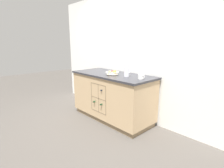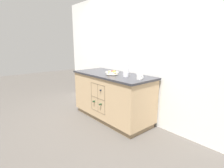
% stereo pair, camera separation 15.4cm
% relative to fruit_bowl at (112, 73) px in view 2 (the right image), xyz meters
% --- Properties ---
extents(ground_plane, '(14.00, 14.00, 0.00)m').
position_rel_fruit_bowl_xyz_m(ground_plane, '(-0.08, 0.07, -0.96)').
color(ground_plane, '#4C4742').
extents(back_wall, '(4.40, 0.06, 2.55)m').
position_rel_fruit_bowl_xyz_m(back_wall, '(-0.08, 0.49, 0.31)').
color(back_wall, white).
rests_on(back_wall, ground_plane).
extents(kitchen_island, '(1.74, 0.76, 0.92)m').
position_rel_fruit_bowl_xyz_m(kitchen_island, '(-0.08, 0.06, -0.49)').
color(kitchen_island, '#8B7354').
rests_on(kitchen_island, ground_plane).
extents(fruit_bowl, '(0.25, 0.25, 0.09)m').
position_rel_fruit_bowl_xyz_m(fruit_bowl, '(0.00, 0.00, 0.00)').
color(fruit_bowl, silver).
rests_on(fruit_bowl, kitchen_island).
extents(white_pitcher, '(0.15, 0.10, 0.22)m').
position_rel_fruit_bowl_xyz_m(white_pitcher, '(0.31, 0.06, 0.07)').
color(white_pitcher, white).
rests_on(white_pitcher, kitchen_island).
extents(ceramic_mug, '(0.13, 0.09, 0.09)m').
position_rel_fruit_bowl_xyz_m(ceramic_mug, '(0.63, 0.06, 0.00)').
color(ceramic_mug, white).
rests_on(ceramic_mug, kitchen_island).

